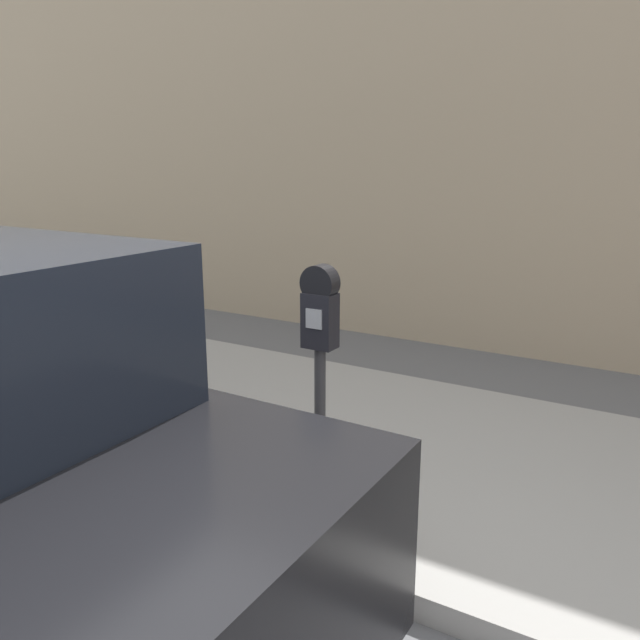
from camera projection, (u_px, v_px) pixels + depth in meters
name	position (u px, v px, depth m)	size (l,w,h in m)	color
sidewalk	(365.00, 446.00, 4.54)	(24.00, 2.80, 0.14)	#9E9B96
building_facade	(508.00, 50.00, 6.38)	(24.00, 0.30, 6.39)	tan
parking_meter	(320.00, 343.00, 3.33)	(0.19, 0.13, 1.43)	#2D2D30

